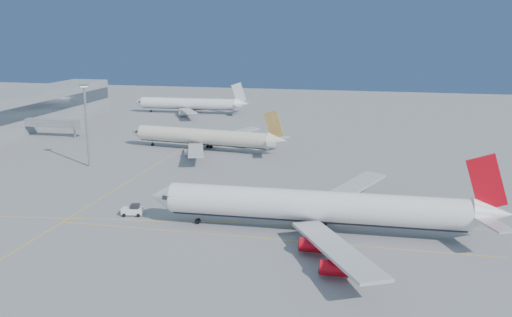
{
  "coord_description": "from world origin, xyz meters",
  "views": [
    {
      "loc": [
        26.04,
        -118.81,
        41.7
      ],
      "look_at": [
        -5.59,
        24.33,
        7.0
      ],
      "focal_mm": 40.0,
      "sensor_mm": 36.0,
      "label": 1
    }
  ],
  "objects_px": {
    "airliner_etihad": "(206,137)",
    "light_mast": "(86,119)",
    "pushback_tug": "(133,210)",
    "airliner_virgin": "(322,207)",
    "airliner_third": "(191,104)"
  },
  "relations": [
    {
      "from": "airliner_virgin",
      "to": "pushback_tug",
      "type": "relative_size",
      "value": 14.95
    },
    {
      "from": "airliner_virgin",
      "to": "light_mast",
      "type": "xyz_separation_m",
      "value": [
        -74.14,
        40.78,
        9.04
      ]
    },
    {
      "from": "airliner_third",
      "to": "light_mast",
      "type": "height_order",
      "value": "light_mast"
    },
    {
      "from": "pushback_tug",
      "to": "light_mast",
      "type": "bearing_deg",
      "value": 118.91
    },
    {
      "from": "airliner_etihad",
      "to": "light_mast",
      "type": "distance_m",
      "value": 41.15
    },
    {
      "from": "airliner_third",
      "to": "pushback_tug",
      "type": "bearing_deg",
      "value": -77.97
    },
    {
      "from": "airliner_virgin",
      "to": "airliner_etihad",
      "type": "distance_m",
      "value": 83.79
    },
    {
      "from": "airliner_virgin",
      "to": "pushback_tug",
      "type": "distance_m",
      "value": 42.62
    },
    {
      "from": "airliner_third",
      "to": "light_mast",
      "type": "relative_size",
      "value": 2.3
    },
    {
      "from": "airliner_etihad",
      "to": "light_mast",
      "type": "relative_size",
      "value": 2.34
    },
    {
      "from": "airliner_virgin",
      "to": "airliner_third",
      "type": "distance_m",
      "value": 165.98
    },
    {
      "from": "airliner_virgin",
      "to": "airliner_third",
      "type": "xyz_separation_m",
      "value": [
        -78.1,
        146.46,
        -0.86
      ]
    },
    {
      "from": "airliner_virgin",
      "to": "airliner_third",
      "type": "relative_size",
      "value": 1.29
    },
    {
      "from": "airliner_virgin",
      "to": "airliner_etihad",
      "type": "bearing_deg",
      "value": 122.7
    },
    {
      "from": "airliner_virgin",
      "to": "pushback_tug",
      "type": "height_order",
      "value": "airliner_virgin"
    }
  ]
}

